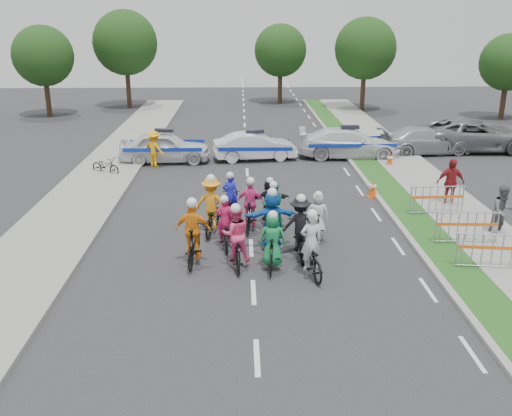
{
  "coord_description": "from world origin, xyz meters",
  "views": [
    {
      "loc": [
        -0.31,
        -13.38,
        6.85
      ],
      "look_at": [
        0.17,
        3.62,
        1.1
      ],
      "focal_mm": 40.0,
      "sensor_mm": 36.0,
      "label": 1
    }
  ],
  "objects_px": {
    "marshal_hiviz": "(154,149)",
    "rider_4": "(300,232)",
    "tree_3": "(125,43)",
    "rider_5": "(272,224)",
    "barrier_1": "(466,229)",
    "rider_0": "(311,253)",
    "tree_4": "(280,51)",
    "tree_0": "(43,56)",
    "barrier_2": "(437,201)",
    "spectator_2": "(450,183)",
    "parked_bike": "(106,166)",
    "rider_12": "(230,204)",
    "rider_7": "(317,221)",
    "tree_2": "(508,62)",
    "cone_0": "(373,189)",
    "civilian_suv": "(474,135)",
    "barrier_0": "(492,253)",
    "rider_1": "(272,246)",
    "police_car_0": "(165,147)",
    "police_car_1": "(255,146)",
    "rider_6": "(225,230)",
    "rider_10": "(212,210)",
    "cone_1": "(390,160)",
    "civilian_sedan": "(425,140)",
    "police_car_2": "(349,143)",
    "spectator_1": "(503,211)",
    "tree_1": "(365,49)",
    "rider_9": "(251,210)",
    "rider_2": "(236,243)",
    "rider_8": "(273,213)",
    "rider_11": "(270,204)"
  },
  "relations": [
    {
      "from": "rider_6",
      "to": "rider_12",
      "type": "bearing_deg",
      "value": -98.15
    },
    {
      "from": "civilian_suv",
      "to": "rider_5",
      "type": "bearing_deg",
      "value": 140.86
    },
    {
      "from": "police_car_1",
      "to": "civilian_suv",
      "type": "bearing_deg",
      "value": -89.77
    },
    {
      "from": "police_car_0",
      "to": "barrier_0",
      "type": "bearing_deg",
      "value": -142.81
    },
    {
      "from": "rider_0",
      "to": "rider_12",
      "type": "bearing_deg",
      "value": -74.64
    },
    {
      "from": "rider_6",
      "to": "cone_0",
      "type": "relative_size",
      "value": 2.47
    },
    {
      "from": "rider_5",
      "to": "barrier_2",
      "type": "height_order",
      "value": "rider_5"
    },
    {
      "from": "spectator_2",
      "to": "parked_bike",
      "type": "bearing_deg",
      "value": 156.13
    },
    {
      "from": "rider_7",
      "to": "tree_2",
      "type": "bearing_deg",
      "value": -123.14
    },
    {
      "from": "rider_0",
      "to": "tree_4",
      "type": "xyz_separation_m",
      "value": [
        1.4,
        32.96,
        3.54
      ]
    },
    {
      "from": "marshal_hiviz",
      "to": "rider_4",
      "type": "bearing_deg",
      "value": 149.28
    },
    {
      "from": "rider_5",
      "to": "civilian_sedan",
      "type": "relative_size",
      "value": 0.42
    },
    {
      "from": "rider_7",
      "to": "barrier_0",
      "type": "xyz_separation_m",
      "value": [
        4.58,
        -2.52,
        -0.09
      ]
    },
    {
      "from": "tree_1",
      "to": "tree_3",
      "type": "xyz_separation_m",
      "value": [
        -18.0,
        2.0,
        0.35
      ]
    },
    {
      "from": "tree_0",
      "to": "tree_2",
      "type": "distance_m",
      "value": 32.06
    },
    {
      "from": "rider_0",
      "to": "tree_3",
      "type": "bearing_deg",
      "value": -81.93
    },
    {
      "from": "rider_12",
      "to": "tree_2",
      "type": "bearing_deg",
      "value": -129.99
    },
    {
      "from": "rider_9",
      "to": "tree_0",
      "type": "height_order",
      "value": "tree_0"
    },
    {
      "from": "spectator_2",
      "to": "tree_3",
      "type": "relative_size",
      "value": 0.25
    },
    {
      "from": "rider_7",
      "to": "tree_3",
      "type": "bearing_deg",
      "value": -66.37
    },
    {
      "from": "marshal_hiviz",
      "to": "rider_7",
      "type": "bearing_deg",
      "value": 155.19
    },
    {
      "from": "police_car_0",
      "to": "marshal_hiviz",
      "type": "relative_size",
      "value": 2.57
    },
    {
      "from": "rider_5",
      "to": "cone_0",
      "type": "height_order",
      "value": "rider_5"
    },
    {
      "from": "tree_3",
      "to": "cone_0",
      "type": "bearing_deg",
      "value": -59.74
    },
    {
      "from": "rider_10",
      "to": "tree_0",
      "type": "height_order",
      "value": "tree_0"
    },
    {
      "from": "rider_2",
      "to": "cone_0",
      "type": "relative_size",
      "value": 2.75
    },
    {
      "from": "rider_9",
      "to": "police_car_1",
      "type": "distance_m",
      "value": 9.94
    },
    {
      "from": "rider_12",
      "to": "marshal_hiviz",
      "type": "height_order",
      "value": "rider_12"
    },
    {
      "from": "civilian_suv",
      "to": "barrier_2",
      "type": "bearing_deg",
      "value": 154.1
    },
    {
      "from": "civilian_sedan",
      "to": "barrier_1",
      "type": "xyz_separation_m",
      "value": [
        -2.61,
        -12.57,
        -0.13
      ]
    },
    {
      "from": "police_car_2",
      "to": "tree_3",
      "type": "bearing_deg",
      "value": 44.05
    },
    {
      "from": "rider_7",
      "to": "rider_8",
      "type": "xyz_separation_m",
      "value": [
        -1.36,
        0.78,
        0.01
      ]
    },
    {
      "from": "rider_4",
      "to": "tree_3",
      "type": "height_order",
      "value": "tree_3"
    },
    {
      "from": "rider_5",
      "to": "barrier_1",
      "type": "distance_m",
      "value": 6.07
    },
    {
      "from": "spectator_2",
      "to": "tree_3",
      "type": "distance_m",
      "value": 30.33
    },
    {
      "from": "rider_11",
      "to": "barrier_2",
      "type": "bearing_deg",
      "value": -173.49
    },
    {
      "from": "rider_1",
      "to": "rider_7",
      "type": "xyz_separation_m",
      "value": [
        1.55,
        2.21,
        -0.05
      ]
    },
    {
      "from": "tree_0",
      "to": "barrier_2",
      "type": "bearing_deg",
      "value": -47.0
    },
    {
      "from": "police_car_2",
      "to": "barrier_0",
      "type": "height_order",
      "value": "police_car_2"
    },
    {
      "from": "parked_bike",
      "to": "tree_4",
      "type": "bearing_deg",
      "value": 6.83
    },
    {
      "from": "civilian_sedan",
      "to": "marshal_hiviz",
      "type": "bearing_deg",
      "value": 92.04
    },
    {
      "from": "parked_bike",
      "to": "rider_6",
      "type": "bearing_deg",
      "value": -117.44
    },
    {
      "from": "rider_0",
      "to": "parked_bike",
      "type": "distance_m",
      "value": 13.46
    },
    {
      "from": "spectator_1",
      "to": "cone_1",
      "type": "relative_size",
      "value": 2.45
    },
    {
      "from": "spectator_2",
      "to": "marshal_hiviz",
      "type": "relative_size",
      "value": 1.08
    },
    {
      "from": "rider_7",
      "to": "cone_1",
      "type": "bearing_deg",
      "value": -114.73
    },
    {
      "from": "rider_1",
      "to": "cone_0",
      "type": "height_order",
      "value": "rider_1"
    },
    {
      "from": "cone_0",
      "to": "parked_bike",
      "type": "distance_m",
      "value": 11.95
    },
    {
      "from": "rider_4",
      "to": "rider_5",
      "type": "bearing_deg",
      "value": -31.09
    },
    {
      "from": "rider_12",
      "to": "civilian_suv",
      "type": "distance_m",
      "value": 16.52
    }
  ]
}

